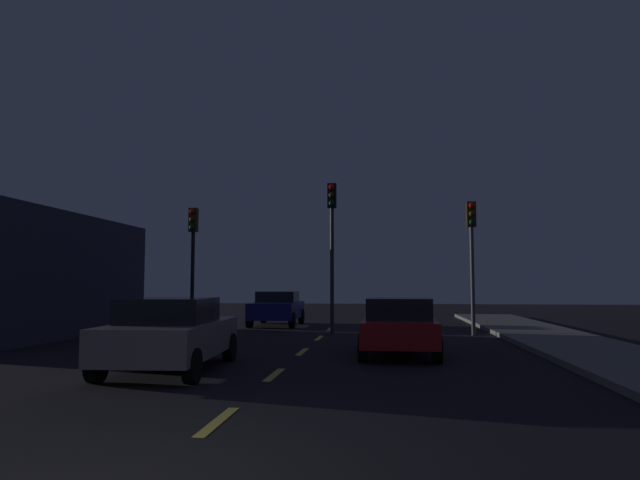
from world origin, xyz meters
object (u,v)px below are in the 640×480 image
object	(u,v)px
traffic_signal_left	(193,244)
car_stopped_ahead	(399,326)
car_adjacent_lane	(171,333)
car_oncoming_far	(277,308)
traffic_signal_right	(472,241)
traffic_signal_center	(332,229)

from	to	relation	value
traffic_signal_left	car_stopped_ahead	size ratio (longest dim) A/B	1.15
car_adjacent_lane	car_oncoming_far	bearing A→B (deg)	91.09
car_stopped_ahead	car_adjacent_lane	distance (m)	5.76
traffic_signal_right	traffic_signal_center	bearing A→B (deg)	179.98
car_stopped_ahead	car_oncoming_far	distance (m)	10.88
car_stopped_ahead	car_oncoming_far	world-z (taller)	car_oncoming_far
traffic_signal_center	car_adjacent_lane	distance (m)	9.76
traffic_signal_center	car_adjacent_lane	bearing A→B (deg)	-105.83
car_stopped_ahead	car_oncoming_far	bearing A→B (deg)	117.51
traffic_signal_center	traffic_signal_right	distance (m)	5.00
traffic_signal_center	car_oncoming_far	distance (m)	5.69
car_adjacent_lane	car_oncoming_far	distance (m)	12.86
car_adjacent_lane	traffic_signal_center	bearing A→B (deg)	74.17
traffic_signal_left	car_adjacent_lane	xyz separation A→B (m)	(2.71, -8.93, -2.50)
traffic_signal_right	car_stopped_ahead	size ratio (longest dim) A/B	1.16
car_oncoming_far	traffic_signal_center	bearing A→B (deg)	-54.76
car_adjacent_lane	traffic_signal_right	bearing A→B (deg)	49.93
car_stopped_ahead	car_adjacent_lane	bearing A→B (deg)	-146.17
traffic_signal_center	traffic_signal_right	size ratio (longest dim) A/B	1.16
traffic_signal_center	car_adjacent_lane	size ratio (longest dim) A/B	1.29
traffic_signal_left	car_stopped_ahead	bearing A→B (deg)	-37.36
traffic_signal_left	traffic_signal_right	xyz separation A→B (m)	(10.22, 0.00, 0.04)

